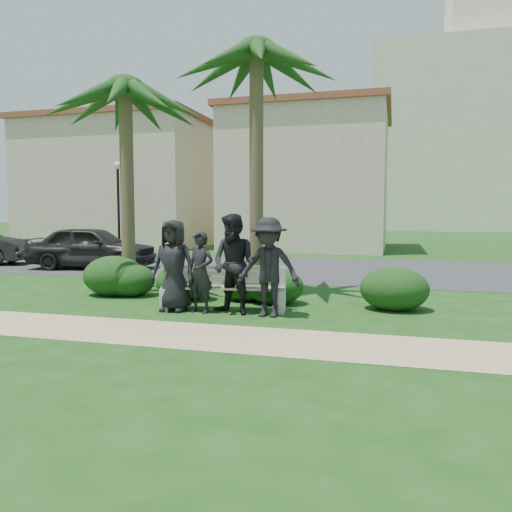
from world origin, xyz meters
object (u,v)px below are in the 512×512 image
object	(u,v)px
park_bench	(224,291)
man_a	(174,265)
man_b	(200,272)
man_c	(234,264)
palm_right	(256,54)
street_lamp	(118,191)
man_d	(268,267)
car_a	(92,247)
palm_left	(125,90)

from	to	relation	value
park_bench	man_a	world-z (taller)	man_a
man_b	man_c	bearing A→B (deg)	17.36
man_a	palm_right	world-z (taller)	palm_right
park_bench	man_b	world-z (taller)	man_b
street_lamp	man_d	xyz separation A→B (m)	(10.25, -12.11, -2.03)
street_lamp	man_b	world-z (taller)	street_lamp
man_c	palm_right	bearing A→B (deg)	113.19
man_a	car_a	distance (m)	8.41
park_bench	man_d	distance (m)	1.16
man_a	man_b	xyz separation A→B (m)	(0.56, -0.03, -0.11)
man_a	car_a	xyz separation A→B (m)	(-5.82, 6.07, -0.16)
man_a	palm_left	size ratio (longest dim) A/B	0.31
street_lamp	car_a	xyz separation A→B (m)	(2.53, -6.00, -2.21)
park_bench	car_a	distance (m)	8.88
man_c	car_a	distance (m)	9.28
palm_left	palm_right	size ratio (longest dim) A/B	0.89
street_lamp	man_c	size ratio (longest dim) A/B	2.27
man_a	man_d	world-z (taller)	man_d
street_lamp	man_b	xyz separation A→B (m)	(8.91, -12.09, -2.17)
palm_right	car_a	world-z (taller)	palm_right
man_c	man_d	size ratio (longest dim) A/B	1.04
street_lamp	palm_left	bearing A→B (deg)	-58.23
man_a	man_d	bearing A→B (deg)	-0.67
street_lamp	palm_right	bearing A→B (deg)	-46.05
street_lamp	man_d	distance (m)	15.99
man_a	man_c	distance (m)	1.22
man_b	man_a	bearing A→B (deg)	-169.75
palm_left	car_a	bearing A→B (deg)	132.00
man_c	man_b	bearing A→B (deg)	-157.38
man_a	palm_right	xyz separation A→B (m)	(1.01, 2.35, 4.59)
park_bench	man_c	xyz separation A→B (m)	(0.30, -0.27, 0.56)
man_b	man_c	xyz separation A→B (m)	(0.65, 0.05, 0.17)
man_c	palm_left	distance (m)	5.33
park_bench	man_c	bearing A→B (deg)	-50.77
man_c	park_bench	bearing A→B (deg)	155.55
man_b	car_a	xyz separation A→B (m)	(-6.38, 6.10, -0.04)
man_a	car_a	size ratio (longest dim) A/B	0.41
street_lamp	palm_left	world-z (taller)	palm_left
park_bench	street_lamp	bearing A→B (deg)	120.07
man_b	palm_right	bearing A→B (deg)	92.19
man_c	palm_right	xyz separation A→B (m)	(-0.20, 2.33, 4.53)
palm_left	park_bench	bearing A→B (deg)	-27.88
man_b	palm_left	world-z (taller)	palm_left
palm_left	man_c	bearing A→B (deg)	-29.46
man_b	street_lamp	bearing A→B (deg)	139.30
man_d	car_a	xyz separation A→B (m)	(-7.72, 6.11, -0.18)
street_lamp	palm_right	distance (m)	13.73
park_bench	car_a	world-z (taller)	car_a
park_bench	man_d	bearing A→B (deg)	-27.15
palm_right	car_a	distance (m)	9.11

